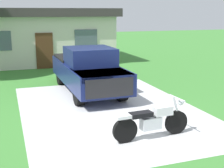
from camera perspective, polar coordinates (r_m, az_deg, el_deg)
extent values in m
plane|color=#3C7D32|center=(10.64, -0.46, -4.75)|extent=(80.00, 80.00, 0.00)
cube|color=silver|center=(10.64, -0.46, -4.74)|extent=(5.89, 8.29, 0.01)
cylinder|color=black|center=(8.69, 11.78, -6.95)|extent=(0.67, 0.16, 0.66)
cylinder|color=black|center=(7.96, 2.43, -8.59)|extent=(0.67, 0.16, 0.66)
cube|color=silver|center=(8.25, 7.19, -7.20)|extent=(0.58, 0.30, 0.32)
cube|color=silver|center=(8.33, 9.35, -4.90)|extent=(0.54, 0.29, 0.24)
cube|color=black|center=(8.02, 5.38, -5.64)|extent=(0.62, 0.32, 0.12)
cube|color=silver|center=(7.83, 2.45, -6.07)|extent=(0.49, 0.23, 0.08)
cylinder|color=silver|center=(8.57, 11.90, -4.62)|extent=(0.33, 0.08, 0.77)
cylinder|color=silver|center=(8.48, 12.00, -2.56)|extent=(0.09, 0.70, 0.04)
sphere|color=silver|center=(8.59, 12.62, -3.37)|extent=(0.16, 0.16, 0.16)
cylinder|color=black|center=(11.58, 1.76, -1.11)|extent=(0.31, 0.84, 0.84)
cylinder|color=black|center=(11.10, -6.14, -1.81)|extent=(0.31, 0.84, 0.84)
cylinder|color=black|center=(14.81, -3.21, 2.04)|extent=(0.31, 0.84, 0.84)
cylinder|color=black|center=(14.44, -9.45, 1.59)|extent=(0.31, 0.84, 0.84)
cube|color=#141E51|center=(12.92, -4.55, 2.08)|extent=(2.07, 5.62, 0.80)
cube|color=#141E51|center=(11.12, -2.05, 1.88)|extent=(1.92, 1.92, 0.20)
cube|color=#141E51|center=(12.41, -4.12, 5.15)|extent=(1.82, 1.92, 0.70)
cube|color=#3F4C56|center=(11.67, -3.05, 4.15)|extent=(1.70, 0.18, 0.60)
cube|color=black|center=(14.35, -6.21, 4.18)|extent=(1.93, 2.42, 0.50)
cube|color=black|center=(10.32, -0.46, -0.71)|extent=(1.70, 0.12, 0.64)
cube|color=beige|center=(21.07, -13.28, 8.01)|extent=(9.00, 5.00, 3.00)
cube|color=#383333|center=(20.99, -13.54, 12.76)|extent=(9.60, 5.60, 0.50)
cube|color=#4C2D19|center=(18.61, -12.37, 6.01)|extent=(1.00, 0.08, 2.10)
cube|color=#4C5966|center=(19.00, -4.83, 8.38)|extent=(1.40, 0.06, 1.10)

